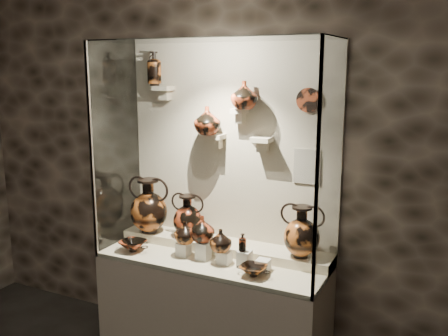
# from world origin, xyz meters

# --- Properties ---
(wall_back) EXTENTS (5.00, 0.02, 3.20)m
(wall_back) POSITION_xyz_m (0.00, 2.50, 1.60)
(wall_back) COLOR black
(wall_back) RESTS_ON ground
(plinth) EXTENTS (1.70, 0.60, 0.80)m
(plinth) POSITION_xyz_m (0.00, 2.18, 0.40)
(plinth) COLOR beige
(plinth) RESTS_ON floor
(front_tier) EXTENTS (1.68, 0.58, 0.03)m
(front_tier) POSITION_xyz_m (0.00, 2.18, 0.82)
(front_tier) COLOR beige
(front_tier) RESTS_ON plinth
(rear_tier) EXTENTS (1.70, 0.25, 0.10)m
(rear_tier) POSITION_xyz_m (0.00, 2.35, 0.85)
(rear_tier) COLOR beige
(rear_tier) RESTS_ON plinth
(back_panel) EXTENTS (1.70, 0.03, 1.60)m
(back_panel) POSITION_xyz_m (0.00, 2.50, 1.60)
(back_panel) COLOR beige
(back_panel) RESTS_ON plinth
(glass_front) EXTENTS (1.70, 0.01, 1.60)m
(glass_front) POSITION_xyz_m (0.00, 1.88, 1.60)
(glass_front) COLOR white
(glass_front) RESTS_ON plinth
(glass_left) EXTENTS (0.01, 0.60, 1.60)m
(glass_left) POSITION_xyz_m (-0.85, 2.18, 1.60)
(glass_left) COLOR white
(glass_left) RESTS_ON plinth
(glass_right) EXTENTS (0.01, 0.60, 1.60)m
(glass_right) POSITION_xyz_m (0.85, 2.18, 1.60)
(glass_right) COLOR white
(glass_right) RESTS_ON plinth
(glass_top) EXTENTS (1.70, 0.60, 0.01)m
(glass_top) POSITION_xyz_m (0.00, 2.18, 2.40)
(glass_top) COLOR white
(glass_top) RESTS_ON back_panel
(frame_post_left) EXTENTS (0.02, 0.02, 1.60)m
(frame_post_left) POSITION_xyz_m (-0.84, 1.89, 1.60)
(frame_post_left) COLOR gray
(frame_post_left) RESTS_ON plinth
(frame_post_right) EXTENTS (0.02, 0.02, 1.60)m
(frame_post_right) POSITION_xyz_m (0.84, 1.89, 1.60)
(frame_post_right) COLOR gray
(frame_post_right) RESTS_ON plinth
(pedestal_a) EXTENTS (0.09, 0.09, 0.10)m
(pedestal_a) POSITION_xyz_m (-0.22, 2.13, 0.88)
(pedestal_a) COLOR silver
(pedestal_a) RESTS_ON front_tier
(pedestal_b) EXTENTS (0.09, 0.09, 0.13)m
(pedestal_b) POSITION_xyz_m (-0.05, 2.13, 0.90)
(pedestal_b) COLOR silver
(pedestal_b) RESTS_ON front_tier
(pedestal_c) EXTENTS (0.09, 0.09, 0.09)m
(pedestal_c) POSITION_xyz_m (0.12, 2.13, 0.88)
(pedestal_c) COLOR silver
(pedestal_c) RESTS_ON front_tier
(pedestal_d) EXTENTS (0.09, 0.09, 0.12)m
(pedestal_d) POSITION_xyz_m (0.28, 2.13, 0.89)
(pedestal_d) COLOR silver
(pedestal_d) RESTS_ON front_tier
(pedestal_e) EXTENTS (0.09, 0.09, 0.08)m
(pedestal_e) POSITION_xyz_m (0.42, 2.13, 0.87)
(pedestal_e) COLOR silver
(pedestal_e) RESTS_ON front_tier
(bracket_ul) EXTENTS (0.14, 0.12, 0.04)m
(bracket_ul) POSITION_xyz_m (-0.55, 2.42, 2.05)
(bracket_ul) COLOR beige
(bracket_ul) RESTS_ON back_panel
(bracket_ca) EXTENTS (0.14, 0.12, 0.04)m
(bracket_ca) POSITION_xyz_m (-0.10, 2.42, 1.70)
(bracket_ca) COLOR beige
(bracket_ca) RESTS_ON back_panel
(bracket_cb) EXTENTS (0.10, 0.12, 0.04)m
(bracket_cb) POSITION_xyz_m (0.10, 2.42, 1.90)
(bracket_cb) COLOR beige
(bracket_cb) RESTS_ON back_panel
(bracket_cc) EXTENTS (0.14, 0.12, 0.04)m
(bracket_cc) POSITION_xyz_m (0.28, 2.42, 1.70)
(bracket_cc) COLOR beige
(bracket_cc) RESTS_ON back_panel
(amphora_left) EXTENTS (0.36, 0.36, 0.45)m
(amphora_left) POSITION_xyz_m (-0.63, 2.29, 1.12)
(amphora_left) COLOR #A1511E
(amphora_left) RESTS_ON rear_tier
(amphora_mid) EXTENTS (0.31, 0.31, 0.34)m
(amphora_mid) POSITION_xyz_m (-0.30, 2.33, 1.07)
(amphora_mid) COLOR #94361A
(amphora_mid) RESTS_ON rear_tier
(amphora_right) EXTENTS (0.39, 0.39, 0.37)m
(amphora_right) POSITION_xyz_m (0.63, 2.32, 1.09)
(amphora_right) COLOR #A1511E
(amphora_right) RESTS_ON rear_tier
(jug_a) EXTENTS (0.18, 0.18, 0.17)m
(jug_a) POSITION_xyz_m (-0.20, 2.13, 1.02)
(jug_a) COLOR #A1511E
(jug_a) RESTS_ON pedestal_a
(jug_b) EXTENTS (0.22, 0.22, 0.19)m
(jug_b) POSITION_xyz_m (-0.07, 2.15, 1.06)
(jug_b) COLOR #94361A
(jug_b) RESTS_ON pedestal_b
(jug_c) EXTENTS (0.20, 0.20, 0.17)m
(jug_c) POSITION_xyz_m (0.10, 2.11, 1.00)
(jug_c) COLOR #A1511E
(jug_c) RESTS_ON pedestal_c
(lekythos_small) EXTENTS (0.08, 0.08, 0.15)m
(lekythos_small) POSITION_xyz_m (0.27, 2.11, 1.02)
(lekythos_small) COLOR #94361A
(lekythos_small) RESTS_ON pedestal_d
(kylix_left) EXTENTS (0.27, 0.24, 0.10)m
(kylix_left) POSITION_xyz_m (-0.61, 2.04, 0.88)
(kylix_left) COLOR #94361A
(kylix_left) RESTS_ON front_tier
(kylix_right) EXTENTS (0.27, 0.25, 0.09)m
(kylix_right) POSITION_xyz_m (0.39, 2.02, 0.88)
(kylix_right) COLOR #A1511E
(kylix_right) RESTS_ON front_tier
(lekythos_tall) EXTENTS (0.13, 0.13, 0.30)m
(lekythos_tall) POSITION_xyz_m (-0.62, 2.41, 2.22)
(lekythos_tall) COLOR #A1511E
(lekythos_tall) RESTS_ON bracket_ul
(ovoid_vase_a) EXTENTS (0.22, 0.22, 0.21)m
(ovoid_vase_a) POSITION_xyz_m (-0.14, 2.37, 1.82)
(ovoid_vase_a) COLOR #94361A
(ovoid_vase_a) RESTS_ON bracket_ca
(ovoid_vase_b) EXTENTS (0.20, 0.20, 0.20)m
(ovoid_vase_b) POSITION_xyz_m (0.16, 2.37, 2.02)
(ovoid_vase_b) COLOR #94361A
(ovoid_vase_b) RESTS_ON bracket_cb
(wall_plate) EXTENTS (0.17, 0.02, 0.17)m
(wall_plate) POSITION_xyz_m (0.60, 2.47, 1.99)
(wall_plate) COLOR #A54120
(wall_plate) RESTS_ON back_panel
(info_placard) EXTENTS (0.19, 0.01, 0.25)m
(info_placard) POSITION_xyz_m (0.60, 2.47, 1.52)
(info_placard) COLOR beige
(info_placard) RESTS_ON back_panel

